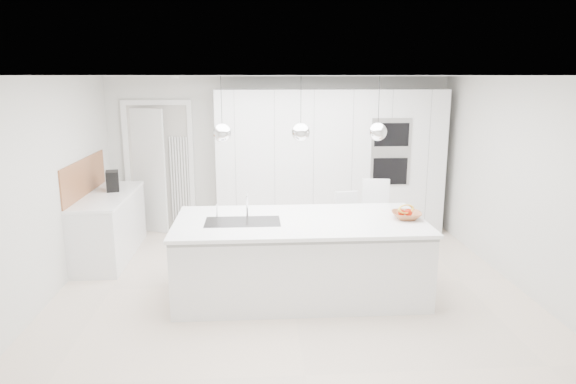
{
  "coord_description": "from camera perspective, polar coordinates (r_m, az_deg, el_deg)",
  "views": [
    {
      "loc": [
        -0.4,
        -5.86,
        2.49
      ],
      "look_at": [
        0.0,
        0.3,
        1.1
      ],
      "focal_mm": 32.0,
      "sensor_mm": 36.0,
      "label": 1
    }
  ],
  "objects": [
    {
      "name": "floor",
      "position": [
        6.38,
        0.18,
        -10.28
      ],
      "size": [
        5.5,
        5.5,
        0.0
      ],
      "primitive_type": "plane",
      "color": "beige",
      "rests_on": "ground"
    },
    {
      "name": "wall_back",
      "position": [
        8.46,
        -0.98,
        4.27
      ],
      "size": [
        5.5,
        0.0,
        5.5
      ],
      "primitive_type": "plane",
      "rotation": [
        1.57,
        0.0,
        0.0
      ],
      "color": "silver",
      "rests_on": "ground"
    },
    {
      "name": "wall_left",
      "position": [
        6.43,
        -25.05,
        0.36
      ],
      "size": [
        0.0,
        5.0,
        5.0
      ],
      "primitive_type": "plane",
      "rotation": [
        1.57,
        0.0,
        1.57
      ],
      "color": "silver",
      "rests_on": "ground"
    },
    {
      "name": "ceiling",
      "position": [
        5.88,
        0.2,
        12.78
      ],
      "size": [
        5.5,
        5.5,
        0.0
      ],
      "primitive_type": "plane",
      "rotation": [
        3.14,
        0.0,
        0.0
      ],
      "color": "white",
      "rests_on": "wall_back"
    },
    {
      "name": "tall_cabinets",
      "position": [
        8.26,
        4.69,
        3.32
      ],
      "size": [
        3.6,
        0.6,
        2.3
      ],
      "primitive_type": "cube",
      "color": "white",
      "rests_on": "floor"
    },
    {
      "name": "oven_stack",
      "position": [
        8.11,
        11.35,
        4.37
      ],
      "size": [
        0.62,
        0.04,
        1.05
      ],
      "primitive_type": null,
      "color": "#A5A5A8",
      "rests_on": "tall_cabinets"
    },
    {
      "name": "doorway_frame",
      "position": [
        8.6,
        -14.06,
        2.5
      ],
      "size": [
        1.11,
        0.08,
        2.13
      ],
      "primitive_type": null,
      "color": "white",
      "rests_on": "floor"
    },
    {
      "name": "hallway_door",
      "position": [
        8.6,
        -15.75,
        2.27
      ],
      "size": [
        0.76,
        0.38,
        2.0
      ],
      "primitive_type": "cube",
      "rotation": [
        0.0,
        0.0,
        -0.44
      ],
      "color": "white",
      "rests_on": "floor"
    },
    {
      "name": "radiator",
      "position": [
        8.57,
        -11.91,
        1.39
      ],
      "size": [
        0.32,
        0.04,
        1.4
      ],
      "primitive_type": null,
      "color": "white",
      "rests_on": "floor"
    },
    {
      "name": "left_base_cabinets",
      "position": [
        7.64,
        -19.18,
        -3.69
      ],
      "size": [
        0.6,
        1.8,
        0.86
      ],
      "primitive_type": "cube",
      "color": "white",
      "rests_on": "floor"
    },
    {
      "name": "left_worktop",
      "position": [
        7.53,
        -19.43,
        -0.4
      ],
      "size": [
        0.62,
        1.82,
        0.04
      ],
      "primitive_type": "cube",
      "color": "white",
      "rests_on": "left_base_cabinets"
    },
    {
      "name": "oak_backsplash",
      "position": [
        7.56,
        -21.68,
        1.57
      ],
      "size": [
        0.02,
        1.8,
        0.5
      ],
      "primitive_type": "cube",
      "color": "#A56439",
      "rests_on": "wall_left"
    },
    {
      "name": "island_base",
      "position": [
        5.95,
        1.35,
        -7.57
      ],
      "size": [
        2.8,
        1.2,
        0.86
      ],
      "primitive_type": "cube",
      "color": "white",
      "rests_on": "floor"
    },
    {
      "name": "island_worktop",
      "position": [
        5.86,
        1.33,
        -3.27
      ],
      "size": [
        2.84,
        1.4,
        0.04
      ],
      "primitive_type": "cube",
      "color": "white",
      "rests_on": "island_base"
    },
    {
      "name": "island_sink",
      "position": [
        5.81,
        -5.04,
        -4.08
      ],
      "size": [
        0.84,
        0.44,
        0.18
      ],
      "primitive_type": null,
      "color": "#3F3F42",
      "rests_on": "island_worktop"
    },
    {
      "name": "island_tap",
      "position": [
        5.94,
        -4.57,
        -1.39
      ],
      "size": [
        0.02,
        0.02,
        0.3
      ],
      "primitive_type": "cylinder",
      "color": "white",
      "rests_on": "island_worktop"
    },
    {
      "name": "pendant_left",
      "position": [
        5.6,
        -7.32,
        6.53
      ],
      "size": [
        0.2,
        0.2,
        0.2
      ],
      "primitive_type": "sphere",
      "color": "white",
      "rests_on": "ceiling"
    },
    {
      "name": "pendant_mid",
      "position": [
        5.62,
        1.43,
        6.65
      ],
      "size": [
        0.2,
        0.2,
        0.2
      ],
      "primitive_type": "sphere",
      "color": "white",
      "rests_on": "ceiling"
    },
    {
      "name": "pendant_right",
      "position": [
        5.75,
        9.95,
        6.61
      ],
      "size": [
        0.2,
        0.2,
        0.2
      ],
      "primitive_type": "sphere",
      "color": "white",
      "rests_on": "ceiling"
    },
    {
      "name": "fruit_bowl",
      "position": [
        6.02,
        13.03,
        -2.55
      ],
      "size": [
        0.37,
        0.37,
        0.08
      ],
      "primitive_type": "imported",
      "rotation": [
        0.0,
        0.0,
        -0.11
      ],
      "color": "#A56439",
      "rests_on": "island_worktop"
    },
    {
      "name": "espresso_machine",
      "position": [
        7.71,
        -18.92,
        1.17
      ],
      "size": [
        0.23,
        0.3,
        0.28
      ],
      "primitive_type": "cube",
      "rotation": [
        0.0,
        0.0,
        0.24
      ],
      "color": "black",
      "rests_on": "left_worktop"
    },
    {
      "name": "bar_stool_left",
      "position": [
        6.9,
        6.59,
        -4.24
      ],
      "size": [
        0.39,
        0.5,
        0.98
      ],
      "primitive_type": null,
      "rotation": [
        0.0,
        0.0,
        0.16
      ],
      "color": "white",
      "rests_on": "floor"
    },
    {
      "name": "bar_stool_right",
      "position": [
        6.96,
        9.88,
        -3.5
      ],
      "size": [
        0.45,
        0.57,
        1.14
      ],
      "primitive_type": null,
      "rotation": [
        0.0,
        0.0,
        -0.14
      ],
      "color": "white",
      "rests_on": "floor"
    },
    {
      "name": "apple_a",
      "position": [
        6.03,
        13.21,
        -2.23
      ],
      "size": [
        0.09,
        0.09,
        0.09
      ],
      "primitive_type": "sphere",
      "color": "red",
      "rests_on": "fruit_bowl"
    },
    {
      "name": "apple_b",
      "position": [
        6.02,
        12.49,
        -2.28
      ],
      "size": [
        0.08,
        0.08,
        0.08
      ],
      "primitive_type": "sphere",
      "color": "red",
      "rests_on": "fruit_bowl"
    },
    {
      "name": "apple_c",
      "position": [
        6.05,
        13.32,
        -2.27
      ],
      "size": [
        0.07,
        0.07,
        0.07
      ],
      "primitive_type": "sphere",
      "color": "red",
      "rests_on": "fruit_bowl"
    },
    {
      "name": "banana_bunch",
      "position": [
        5.99,
        12.98,
        -1.86
      ],
      "size": [
        0.24,
        0.17,
        0.22
      ],
      "primitive_type": "torus",
      "rotation": [
        1.22,
        0.0,
        0.35
      ],
      "color": "yellow",
      "rests_on": "fruit_bowl"
    }
  ]
}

